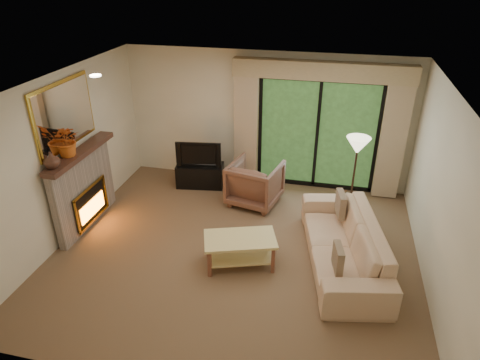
% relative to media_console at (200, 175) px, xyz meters
% --- Properties ---
extents(floor, '(5.50, 5.50, 0.00)m').
position_rel_media_console_xyz_m(floor, '(1.20, -1.95, -0.23)').
color(floor, brown).
rests_on(floor, ground).
extents(ceiling, '(5.50, 5.50, 0.00)m').
position_rel_media_console_xyz_m(ceiling, '(1.20, -1.95, 2.37)').
color(ceiling, white).
rests_on(ceiling, ground).
extents(wall_back, '(5.00, 0.00, 5.00)m').
position_rel_media_console_xyz_m(wall_back, '(1.20, 0.55, 1.07)').
color(wall_back, beige).
rests_on(wall_back, ground).
extents(wall_front, '(5.00, 0.00, 5.00)m').
position_rel_media_console_xyz_m(wall_front, '(1.20, -4.45, 1.07)').
color(wall_front, beige).
rests_on(wall_front, ground).
extents(wall_left, '(0.00, 5.00, 5.00)m').
position_rel_media_console_xyz_m(wall_left, '(-1.55, -1.95, 1.07)').
color(wall_left, beige).
rests_on(wall_left, ground).
extents(wall_right, '(0.00, 5.00, 5.00)m').
position_rel_media_console_xyz_m(wall_right, '(3.95, -1.95, 1.07)').
color(wall_right, beige).
rests_on(wall_right, ground).
extents(fireplace, '(0.24, 1.70, 1.37)m').
position_rel_media_console_xyz_m(fireplace, '(-1.43, -1.75, 0.46)').
color(fireplace, gray).
rests_on(fireplace, floor).
extents(mirror, '(0.07, 1.45, 1.02)m').
position_rel_media_console_xyz_m(mirror, '(-1.52, -1.75, 1.72)').
color(mirror, gold).
rests_on(mirror, wall_left).
extents(sliding_door, '(2.26, 0.10, 2.16)m').
position_rel_media_console_xyz_m(sliding_door, '(2.20, 0.50, 0.87)').
color(sliding_door, black).
rests_on(sliding_door, floor).
extents(curtain_left, '(0.45, 0.18, 2.35)m').
position_rel_media_console_xyz_m(curtain_left, '(0.85, 0.39, 0.97)').
color(curtain_left, tan).
rests_on(curtain_left, floor).
extents(curtain_right, '(0.45, 0.18, 2.35)m').
position_rel_media_console_xyz_m(curtain_right, '(3.55, 0.39, 0.97)').
color(curtain_right, tan).
rests_on(curtain_right, floor).
extents(cornice, '(3.20, 0.24, 0.32)m').
position_rel_media_console_xyz_m(cornice, '(2.20, 0.41, 2.09)').
color(cornice, tan).
rests_on(cornice, wall_back).
extents(media_console, '(0.97, 0.54, 0.46)m').
position_rel_media_console_xyz_m(media_console, '(0.00, 0.00, 0.00)').
color(media_console, black).
rests_on(media_console, floor).
extents(tv, '(0.88, 0.24, 0.50)m').
position_rel_media_console_xyz_m(tv, '(0.00, -0.00, 0.48)').
color(tv, black).
rests_on(tv, media_console).
extents(armchair, '(1.03, 1.05, 0.81)m').
position_rel_media_console_xyz_m(armchair, '(1.19, -0.41, 0.18)').
color(armchair, brown).
rests_on(armchair, floor).
extents(sofa, '(1.43, 2.58, 0.71)m').
position_rel_media_console_xyz_m(sofa, '(2.80, -1.85, 0.13)').
color(sofa, tan).
rests_on(sofa, floor).
extents(pillow_near, '(0.16, 0.36, 0.35)m').
position_rel_media_console_xyz_m(pillow_near, '(2.72, -2.55, 0.36)').
color(pillow_near, '#4E2922').
rests_on(pillow_near, sofa).
extents(pillow_far, '(0.18, 0.40, 0.38)m').
position_rel_media_console_xyz_m(pillow_far, '(2.72, -1.15, 0.36)').
color(pillow_far, '#4E2922').
rests_on(pillow_far, sofa).
extents(coffee_table, '(1.16, 0.87, 0.47)m').
position_rel_media_console_xyz_m(coffee_table, '(1.33, -2.24, 0.00)').
color(coffee_table, '#E1CA7C').
rests_on(coffee_table, floor).
extents(floor_lamp, '(0.45, 0.45, 1.48)m').
position_rel_media_console_xyz_m(floor_lamp, '(2.90, -0.48, 0.51)').
color(floor_lamp, beige).
rests_on(floor_lamp, floor).
extents(vase, '(0.27, 0.27, 0.24)m').
position_rel_media_console_xyz_m(vase, '(-1.41, -2.39, 1.26)').
color(vase, '#46291F').
rests_on(vase, fireplace).
extents(branches, '(0.53, 0.49, 0.51)m').
position_rel_media_console_xyz_m(branches, '(-1.41, -1.96, 1.39)').
color(branches, '#D15D1B').
rests_on(branches, fireplace).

